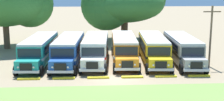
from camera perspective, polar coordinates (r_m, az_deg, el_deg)
name	(u,v)px	position (r m, az deg, el deg)	size (l,w,h in m)	color
ground_plane	(115,78)	(28.44, 0.63, -5.12)	(220.00, 220.00, 0.00)	#937F60
parked_bus_slot_0	(40,49)	(34.53, -13.14, 0.24)	(3.18, 10.91, 2.82)	teal
parked_bus_slot_1	(69,49)	(33.99, -7.92, 0.26)	(3.28, 10.93, 2.82)	#23519E
parked_bus_slot_2	(96,48)	(34.22, -3.02, 0.43)	(3.33, 10.94, 2.82)	silver
parked_bus_slot_3	(124,47)	(34.58, 2.22, 0.55)	(3.11, 10.90, 2.82)	orange
parked_bus_slot_4	(153,48)	(34.71, 7.59, 0.50)	(3.32, 10.93, 2.82)	yellow
parked_bus_slot_5	(182,48)	(35.07, 12.75, 0.43)	(3.14, 10.90, 2.82)	#9E9993
curb_wheelstop_0	(29,79)	(29.02, -15.01, -5.03)	(2.00, 0.36, 0.15)	yellow
curb_wheelstop_1	(64,78)	(28.56, -8.83, -5.03)	(2.00, 0.36, 0.15)	yellow
curb_wheelstop_2	(98,78)	(28.45, -2.53, -4.97)	(2.00, 0.36, 0.15)	yellow
curb_wheelstop_3	(132,77)	(28.67, 3.74, -4.85)	(2.00, 0.36, 0.15)	yellow
curb_wheelstop_4	(166,76)	(29.23, 9.85, -4.68)	(2.00, 0.36, 0.15)	yellow
curb_wheelstop_5	(199,76)	(30.10, 15.66, -4.47)	(2.00, 0.36, 0.15)	yellow
broad_shade_tree	(123,3)	(47.94, 1.97, 8.75)	(13.13, 12.16, 9.85)	brown
secondary_tree	(7,3)	(44.43, -18.73, 8.19)	(12.60, 10.55, 9.41)	brown
utility_pole	(211,34)	(33.52, 17.64, 2.83)	(1.80, 0.20, 6.32)	brown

